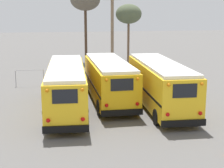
% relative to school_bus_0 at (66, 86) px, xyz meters
% --- Properties ---
extents(ground_plane, '(160.00, 160.00, 0.00)m').
position_rel_school_bus_0_xyz_m(ground_plane, '(3.15, 0.72, -1.65)').
color(ground_plane, '#5B5956').
extents(school_bus_0, '(3.02, 10.70, 3.02)m').
position_rel_school_bus_0_xyz_m(school_bus_0, '(0.00, 0.00, 0.00)').
color(school_bus_0, yellow).
rests_on(school_bus_0, ground).
extents(school_bus_1, '(2.63, 9.41, 2.99)m').
position_rel_school_bus_0_xyz_m(school_bus_1, '(3.15, 1.69, -0.01)').
color(school_bus_1, yellow).
rests_on(school_bus_1, ground).
extents(school_bus_2, '(2.95, 10.21, 3.10)m').
position_rel_school_bus_0_xyz_m(school_bus_2, '(6.30, -0.37, 0.03)').
color(school_bus_2, yellow).
rests_on(school_bus_2, ground).
extents(utility_pole, '(1.80, 0.31, 8.61)m').
position_rel_school_bus_0_xyz_m(utility_pole, '(5.43, 12.89, 2.78)').
color(utility_pole, '#75604C').
rests_on(utility_pole, ground).
extents(bare_tree_0, '(3.26, 3.26, 7.23)m').
position_rel_school_bus_0_xyz_m(bare_tree_0, '(8.92, 20.58, 4.30)').
color(bare_tree_0, brown).
rests_on(bare_tree_0, ground).
extents(bare_tree_1, '(3.74, 3.74, 9.19)m').
position_rel_school_bus_0_xyz_m(bare_tree_1, '(3.58, 21.55, 6.05)').
color(bare_tree_1, '#473323').
rests_on(bare_tree_1, ground).
extents(fence_line, '(14.36, 0.06, 1.42)m').
position_rel_school_bus_0_xyz_m(fence_line, '(3.15, 8.01, -0.68)').
color(fence_line, '#939399').
rests_on(fence_line, ground).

